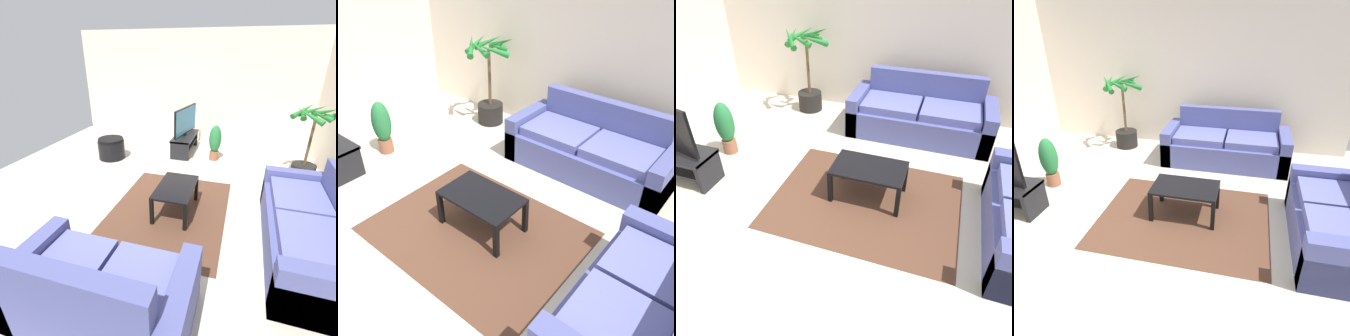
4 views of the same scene
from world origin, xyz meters
The scene contains 8 objects.
ground_plane centered at (0.00, 0.00, 0.00)m, with size 6.60×6.60×0.00m, color beige.
wall_back centered at (0.00, 3.00, 1.35)m, with size 6.00×0.06×2.70m, color beige.
couch_main centered at (0.82, 2.28, 0.30)m, with size 2.14×0.90×0.90m.
couch_loveseat centered at (2.28, 0.36, 0.30)m, with size 0.90×1.61×0.90m.
coffee_table centered at (0.47, 0.55, 0.37)m, with size 0.85×0.52×0.43m.
area_rug centered at (0.47, 0.45, 0.00)m, with size 2.20×1.70×0.01m, color #513323.
potted_palm centered at (-1.18, 2.55, 0.60)m, with size 0.81×0.76×1.41m.
potted_plant_small centered at (-1.71, 0.85, 0.42)m, with size 0.26×0.26×0.78m.
Camera 4 is at (1.18, -2.66, 2.41)m, focal length 31.96 mm.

